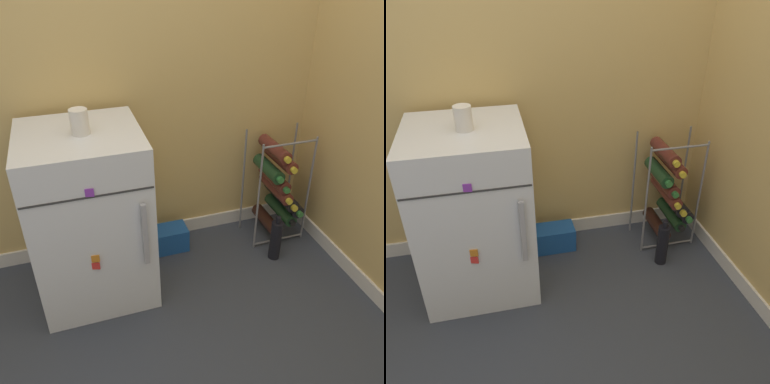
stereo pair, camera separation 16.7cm
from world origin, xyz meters
The scene contains 7 objects.
ground_plane centered at (0.00, 0.00, 0.00)m, with size 14.00×14.00×0.00m, color #333842.
wall_back centered at (0.00, 0.60, 1.24)m, with size 7.09×0.07×2.50m.
mini_fridge centered at (-0.31, 0.26, 0.45)m, with size 0.56×0.57×0.90m.
wine_rack centered at (0.80, 0.38, 0.34)m, with size 0.34×0.33×0.70m.
soda_box centered at (0.12, 0.43, 0.07)m, with size 0.24×0.14×0.15m.
fridge_top_cup centered at (-0.30, 0.24, 0.95)m, with size 0.08×0.08×0.11m.
loose_bottle_floor centered at (0.70, 0.16, 0.13)m, with size 0.07×0.07×0.29m.
Camera 2 is at (-0.19, -1.52, 1.60)m, focal length 38.00 mm.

